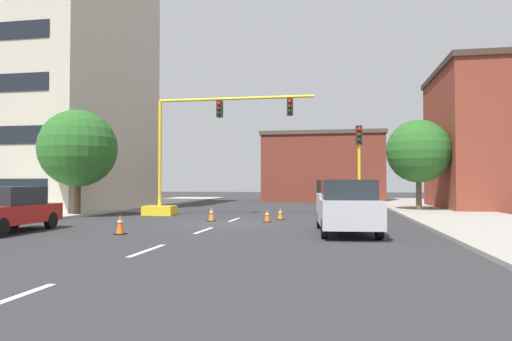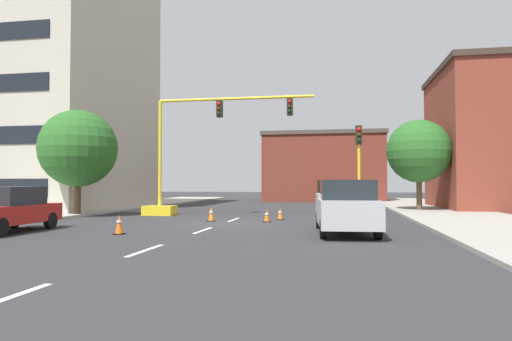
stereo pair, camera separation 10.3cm
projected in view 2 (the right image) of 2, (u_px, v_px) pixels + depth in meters
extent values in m
plane|color=#2D2D30|center=(222.00, 224.00, 21.03)|extent=(160.00, 160.00, 0.00)
cube|color=#B2ADA3|center=(83.00, 210.00, 30.99)|extent=(6.00, 56.00, 0.14)
cube|color=#9E998E|center=(451.00, 214.00, 26.81)|extent=(6.00, 56.00, 0.14)
cube|color=silver|center=(2.00, 300.00, 7.25)|extent=(0.16, 2.40, 0.01)
cube|color=silver|center=(146.00, 250.00, 12.66)|extent=(0.16, 2.40, 0.01)
cube|color=silver|center=(203.00, 230.00, 18.07)|extent=(0.16, 2.40, 0.01)
cube|color=silver|center=(234.00, 220.00, 23.48)|extent=(0.16, 2.40, 0.01)
cube|color=beige|center=(33.00, 84.00, 35.48)|extent=(15.25, 13.97, 19.28)
cube|color=brown|center=(324.00, 169.00, 49.69)|extent=(12.47, 8.24, 6.87)
cube|color=#4C4238|center=(324.00, 136.00, 49.79)|extent=(12.77, 8.54, 0.40)
cube|color=black|center=(323.00, 191.00, 45.54)|extent=(1.10, 0.06, 2.20)
cube|color=yellow|center=(160.00, 211.00, 26.83)|extent=(1.80, 1.20, 0.55)
cylinder|color=yellow|center=(160.00, 153.00, 26.92)|extent=(0.20, 0.20, 6.20)
cylinder|color=yellow|center=(235.00, 99.00, 26.21)|extent=(9.06, 0.16, 0.16)
cube|color=black|center=(220.00, 109.00, 26.36)|extent=(0.32, 0.36, 0.95)
sphere|color=red|center=(219.00, 104.00, 26.18)|extent=(0.20, 0.20, 0.20)
sphere|color=#38280A|center=(219.00, 109.00, 26.17)|extent=(0.20, 0.20, 0.20)
sphere|color=black|center=(219.00, 113.00, 26.16)|extent=(0.20, 0.20, 0.20)
cube|color=black|center=(290.00, 107.00, 25.64)|extent=(0.32, 0.36, 0.95)
sphere|color=red|center=(290.00, 101.00, 25.46)|extent=(0.20, 0.20, 0.20)
sphere|color=#38280A|center=(290.00, 106.00, 25.45)|extent=(0.20, 0.20, 0.20)
sphere|color=black|center=(290.00, 111.00, 25.44)|extent=(0.20, 0.20, 0.20)
cylinder|color=yellow|center=(359.00, 173.00, 23.10)|extent=(0.14, 0.14, 4.80)
cube|color=black|center=(359.00, 135.00, 23.16)|extent=(0.32, 0.36, 0.95)
sphere|color=red|center=(359.00, 129.00, 22.98)|extent=(0.20, 0.20, 0.20)
sphere|color=#38280A|center=(359.00, 135.00, 22.97)|extent=(0.20, 0.20, 0.20)
sphere|color=black|center=(359.00, 140.00, 22.96)|extent=(0.20, 0.20, 0.20)
cylinder|color=#4C3823|center=(78.00, 197.00, 25.92)|extent=(0.36, 0.36, 2.23)
sphere|color=#286023|center=(78.00, 148.00, 26.00)|extent=(4.39, 4.39, 4.39)
cylinder|color=brown|center=(419.00, 193.00, 30.17)|extent=(0.36, 0.36, 2.45)
sphere|color=#286023|center=(419.00, 151.00, 30.25)|extent=(4.19, 4.19, 4.19)
cube|color=#BCBCC1|center=(345.00, 211.00, 17.08)|extent=(2.42, 5.54, 0.95)
cube|color=#1E2328|center=(347.00, 190.00, 16.21)|extent=(1.98, 1.94, 0.70)
cube|color=#BCBCC1|center=(342.00, 196.00, 18.28)|extent=(2.22, 2.96, 0.16)
cylinder|color=black|center=(378.00, 229.00, 15.15)|extent=(0.27, 0.70, 0.68)
cylinder|color=black|center=(323.00, 229.00, 15.33)|extent=(0.27, 0.70, 0.68)
cylinder|color=black|center=(363.00, 220.00, 18.80)|extent=(0.27, 0.70, 0.68)
cylinder|color=black|center=(319.00, 220.00, 18.98)|extent=(0.27, 0.70, 0.68)
cube|color=#B21E19|center=(8.00, 214.00, 17.39)|extent=(2.09, 4.59, 0.70)
cube|color=#1E2328|center=(10.00, 196.00, 17.51)|extent=(1.82, 2.39, 0.70)
cylinder|color=black|center=(13.00, 220.00, 19.00)|extent=(0.26, 0.69, 0.68)
cylinder|color=black|center=(51.00, 220.00, 18.80)|extent=(0.26, 0.69, 0.68)
cylinder|color=black|center=(0.00, 227.00, 15.76)|extent=(0.26, 0.69, 0.68)
cube|color=black|center=(211.00, 221.00, 22.50)|extent=(0.36, 0.36, 0.04)
cone|color=orange|center=(211.00, 214.00, 22.51)|extent=(0.28, 0.28, 0.68)
cylinder|color=white|center=(211.00, 212.00, 22.51)|extent=(0.19, 0.19, 0.08)
cube|color=black|center=(267.00, 222.00, 22.01)|extent=(0.36, 0.36, 0.04)
cone|color=orange|center=(267.00, 215.00, 22.02)|extent=(0.28, 0.28, 0.57)
cylinder|color=white|center=(267.00, 214.00, 22.02)|extent=(0.19, 0.19, 0.08)
cube|color=black|center=(119.00, 234.00, 16.67)|extent=(0.36, 0.36, 0.04)
cone|color=orange|center=(119.00, 224.00, 16.68)|extent=(0.28, 0.28, 0.70)
cylinder|color=white|center=(119.00, 221.00, 16.68)|extent=(0.19, 0.19, 0.08)
cube|color=black|center=(280.00, 219.00, 23.46)|extent=(0.36, 0.36, 0.04)
cone|color=orange|center=(280.00, 213.00, 23.47)|extent=(0.28, 0.28, 0.57)
cylinder|color=white|center=(280.00, 212.00, 23.47)|extent=(0.19, 0.19, 0.08)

